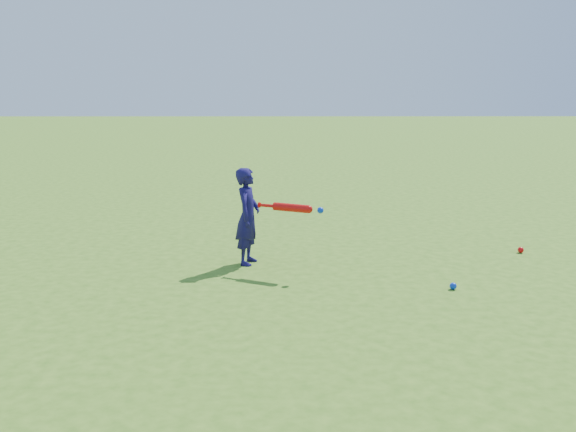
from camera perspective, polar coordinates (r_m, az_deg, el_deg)
The scene contains 5 objects.
ground at distance 7.80m, azimuth -2.00°, elevation -3.20°, with size 80.00×80.00×0.00m, color #3D6E1A.
child at distance 7.17m, azimuth -3.60°, elevation -0.03°, with size 0.40×0.26×1.09m, color #15104A.
ground_ball_red at distance 8.23m, azimuth 19.98°, elevation -2.85°, with size 0.07×0.07×0.07m, color red.
ground_ball_blue at distance 6.55m, azimuth 14.47°, elevation -6.05°, with size 0.07×0.07×0.07m, color #0C33CC.
bat_swing at distance 6.83m, azimuth 0.55°, elevation 0.72°, with size 0.71×0.38×0.09m.
Camera 1 is at (0.24, -7.55, 1.94)m, focal length 40.00 mm.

